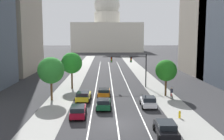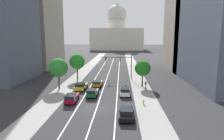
{
  "view_description": "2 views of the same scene",
  "coord_description": "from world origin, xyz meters",
  "px_view_note": "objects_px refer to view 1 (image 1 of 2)",
  "views": [
    {
      "loc": [
        -1.33,
        -28.56,
        9.74
      ],
      "look_at": [
        0.03,
        22.88,
        3.09
      ],
      "focal_mm": 42.76,
      "sensor_mm": 36.0,
      "label": 1
    },
    {
      "loc": [
        3.79,
        -29.32,
        11.12
      ],
      "look_at": [
        1.43,
        21.08,
        2.46
      ],
      "focal_mm": 31.67,
      "sensor_mm": 36.0,
      "label": 2
    }
  ],
  "objects_px": {
    "car_orange": "(104,92)",
    "street_tree_mid_left": "(72,63)",
    "car_crimson": "(78,111)",
    "car_yellow": "(83,96)",
    "car_green": "(104,104)",
    "traffic_signal_mast": "(132,63)",
    "street_tree_near_left": "(51,70)",
    "street_tree_near_right": "(166,71)",
    "car_black": "(166,128)",
    "car_white": "(148,101)",
    "cyclist": "(172,93)",
    "fire_hydrant": "(180,114)",
    "capitol_building": "(107,31)"
  },
  "relations": [
    {
      "from": "car_black",
      "to": "street_tree_near_right",
      "type": "bearing_deg",
      "value": -10.79
    },
    {
      "from": "car_white",
      "to": "car_crimson",
      "type": "bearing_deg",
      "value": 116.72
    },
    {
      "from": "car_yellow",
      "to": "street_tree_near_right",
      "type": "relative_size",
      "value": 0.78
    },
    {
      "from": "car_black",
      "to": "car_orange",
      "type": "height_order",
      "value": "car_black"
    },
    {
      "from": "car_crimson",
      "to": "car_white",
      "type": "height_order",
      "value": "car_crimson"
    },
    {
      "from": "car_yellow",
      "to": "street_tree_mid_left",
      "type": "distance_m",
      "value": 10.66
    },
    {
      "from": "car_green",
      "to": "traffic_signal_mast",
      "type": "xyz_separation_m",
      "value": [
        5.29,
        15.22,
        3.77
      ]
    },
    {
      "from": "car_black",
      "to": "cyclist",
      "type": "distance_m",
      "value": 16.33
    },
    {
      "from": "traffic_signal_mast",
      "to": "street_tree_near_left",
      "type": "height_order",
      "value": "street_tree_near_left"
    },
    {
      "from": "car_orange",
      "to": "street_tree_near_left",
      "type": "height_order",
      "value": "street_tree_near_left"
    },
    {
      "from": "cyclist",
      "to": "street_tree_near_right",
      "type": "relative_size",
      "value": 0.29
    },
    {
      "from": "car_white",
      "to": "street_tree_near_left",
      "type": "relative_size",
      "value": 0.64
    },
    {
      "from": "fire_hydrant",
      "to": "cyclist",
      "type": "distance_m",
      "value": 10.21
    },
    {
      "from": "car_black",
      "to": "car_green",
      "type": "relative_size",
      "value": 1.1
    },
    {
      "from": "car_orange",
      "to": "cyclist",
      "type": "relative_size",
      "value": 2.53
    },
    {
      "from": "car_orange",
      "to": "street_tree_near_left",
      "type": "bearing_deg",
      "value": 107.73
    },
    {
      "from": "traffic_signal_mast",
      "to": "street_tree_mid_left",
      "type": "relative_size",
      "value": 1.24
    },
    {
      "from": "cyclist",
      "to": "street_tree_mid_left",
      "type": "distance_m",
      "value": 18.77
    },
    {
      "from": "car_black",
      "to": "street_tree_mid_left",
      "type": "bearing_deg",
      "value": 28.73
    },
    {
      "from": "street_tree_near_right",
      "to": "traffic_signal_mast",
      "type": "bearing_deg",
      "value": 122.69
    },
    {
      "from": "car_black",
      "to": "street_tree_mid_left",
      "type": "height_order",
      "value": "street_tree_mid_left"
    },
    {
      "from": "capitol_building",
      "to": "traffic_signal_mast",
      "type": "height_order",
      "value": "capitol_building"
    },
    {
      "from": "fire_hydrant",
      "to": "car_crimson",
      "type": "bearing_deg",
      "value": 176.93
    },
    {
      "from": "car_black",
      "to": "car_crimson",
      "type": "xyz_separation_m",
      "value": [
        -9.17,
        6.27,
        0.05
      ]
    },
    {
      "from": "car_white",
      "to": "street_tree_mid_left",
      "type": "xyz_separation_m",
      "value": [
        -12.02,
        13.18,
        3.95
      ]
    },
    {
      "from": "car_yellow",
      "to": "street_tree_near_right",
      "type": "distance_m",
      "value": 13.91
    },
    {
      "from": "car_crimson",
      "to": "car_green",
      "type": "relative_size",
      "value": 1.11
    },
    {
      "from": "street_tree_near_left",
      "to": "cyclist",
      "type": "bearing_deg",
      "value": 2.65
    },
    {
      "from": "capitol_building",
      "to": "car_white",
      "type": "relative_size",
      "value": 10.04
    },
    {
      "from": "cyclist",
      "to": "street_tree_near_left",
      "type": "bearing_deg",
      "value": 95.36
    },
    {
      "from": "car_green",
      "to": "street_tree_near_left",
      "type": "bearing_deg",
      "value": 57.81
    },
    {
      "from": "car_crimson",
      "to": "car_orange",
      "type": "distance_m",
      "value": 11.36
    },
    {
      "from": "car_green",
      "to": "street_tree_near_right",
      "type": "bearing_deg",
      "value": -51.15
    },
    {
      "from": "car_yellow",
      "to": "capitol_building",
      "type": "bearing_deg",
      "value": 0.28
    },
    {
      "from": "car_orange",
      "to": "street_tree_mid_left",
      "type": "xyz_separation_m",
      "value": [
        -5.9,
        6.55,
        4.0
      ]
    },
    {
      "from": "street_tree_near_left",
      "to": "car_white",
      "type": "bearing_deg",
      "value": -16.95
    },
    {
      "from": "car_crimson",
      "to": "car_yellow",
      "type": "xyz_separation_m",
      "value": [
        -0.02,
        8.02,
        -0.03
      ]
    },
    {
      "from": "fire_hydrant",
      "to": "street_tree_near_right",
      "type": "distance_m",
      "value": 12.44
    },
    {
      "from": "car_crimson",
      "to": "fire_hydrant",
      "type": "height_order",
      "value": "car_crimson"
    },
    {
      "from": "car_green",
      "to": "car_white",
      "type": "height_order",
      "value": "car_white"
    },
    {
      "from": "car_green",
      "to": "traffic_signal_mast",
      "type": "bearing_deg",
      "value": -18.08
    },
    {
      "from": "car_yellow",
      "to": "car_white",
      "type": "distance_m",
      "value": 9.91
    },
    {
      "from": "capitol_building",
      "to": "street_tree_near_right",
      "type": "distance_m",
      "value": 126.78
    },
    {
      "from": "car_green",
      "to": "street_tree_near_right",
      "type": "relative_size",
      "value": 0.7
    },
    {
      "from": "car_white",
      "to": "street_tree_near_right",
      "type": "bearing_deg",
      "value": -28.19
    },
    {
      "from": "car_black",
      "to": "car_white",
      "type": "bearing_deg",
      "value": 1.91
    },
    {
      "from": "street_tree_near_left",
      "to": "car_yellow",
      "type": "bearing_deg",
      "value": -6.67
    },
    {
      "from": "street_tree_near_right",
      "to": "car_orange",
      "type": "bearing_deg",
      "value": -178.59
    },
    {
      "from": "car_white",
      "to": "traffic_signal_mast",
      "type": "distance_m",
      "value": 14.82
    },
    {
      "from": "car_yellow",
      "to": "car_white",
      "type": "bearing_deg",
      "value": -109.66
    }
  ]
}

